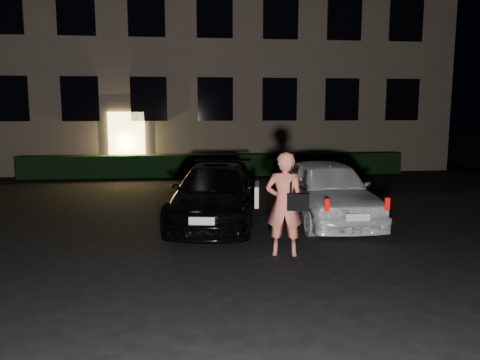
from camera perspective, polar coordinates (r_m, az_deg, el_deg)
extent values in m
plane|color=black|center=(8.36, 2.09, -9.40)|extent=(80.00, 80.00, 0.00)
cube|color=#6A5B4B|center=(23.15, -3.78, 17.01)|extent=(20.00, 8.00, 12.00)
cube|color=#FFDC70|center=(18.98, -13.62, 4.28)|extent=(1.40, 0.10, 2.50)
cube|color=black|center=(19.92, -26.33, 8.88)|extent=(1.40, 0.10, 1.70)
cube|color=black|center=(19.22, -18.91, 9.34)|extent=(1.40, 0.10, 1.70)
cube|color=black|center=(18.86, -11.06, 9.66)|extent=(1.40, 0.10, 1.70)
cube|color=black|center=(18.85, -3.03, 9.80)|extent=(1.40, 0.10, 1.70)
cube|color=black|center=(19.19, 4.85, 9.76)|extent=(1.40, 0.10, 1.70)
cube|color=black|center=(19.87, 12.32, 9.56)|extent=(1.40, 0.10, 1.70)
cube|color=black|center=(20.86, 19.18, 9.23)|extent=(1.40, 0.10, 1.70)
cube|color=black|center=(20.24, -26.95, 17.95)|extent=(1.40, 0.10, 1.70)
cube|color=black|center=(19.55, -19.39, 18.74)|extent=(1.40, 0.10, 1.70)
cube|color=black|center=(19.20, -11.34, 19.25)|extent=(1.40, 0.10, 1.70)
cube|color=black|center=(19.19, -3.11, 19.40)|extent=(1.40, 0.10, 1.70)
cube|color=black|center=(19.53, 4.98, 19.19)|extent=(1.40, 0.10, 1.70)
cube|color=black|center=(20.20, 12.62, 18.66)|extent=(1.40, 0.10, 1.70)
cube|color=black|center=(21.17, 19.62, 17.91)|extent=(1.40, 0.10, 1.70)
cube|color=black|center=(18.53, -2.88, 1.85)|extent=(15.00, 0.70, 0.85)
imported|color=black|center=(10.83, -3.06, -1.71)|extent=(2.56, 4.74, 1.30)
cube|color=white|center=(9.93, 2.09, -1.72)|extent=(0.24, 0.93, 0.43)
cube|color=silver|center=(8.58, -4.69, -5.00)|extent=(0.48, 0.12, 0.15)
imported|color=white|center=(11.11, 10.56, -1.23)|extent=(1.75, 4.23, 1.43)
cube|color=red|center=(9.04, 10.54, -3.04)|extent=(0.09, 0.06, 0.24)
cube|color=red|center=(9.45, 17.52, -2.80)|extent=(0.09, 0.06, 0.24)
cube|color=silver|center=(9.22, 14.17, -4.44)|extent=(0.48, 0.05, 0.14)
imported|color=#E86F5B|center=(8.30, 5.43, -2.93)|extent=(0.75, 0.57, 1.86)
cube|color=black|center=(8.17, 7.07, -2.66)|extent=(0.40, 0.24, 0.29)
cube|color=black|center=(8.14, 6.23, 0.31)|extent=(0.05, 0.07, 0.58)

